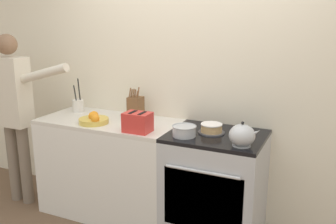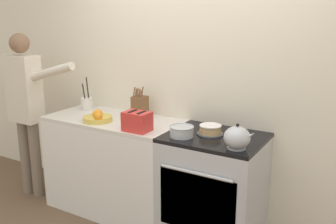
{
  "view_description": "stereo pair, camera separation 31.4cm",
  "coord_description": "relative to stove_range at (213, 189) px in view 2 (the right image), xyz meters",
  "views": [
    {
      "loc": [
        1.18,
        -2.48,
        1.87
      ],
      "look_at": [
        -0.1,
        0.29,
        1.08
      ],
      "focal_mm": 40.0,
      "sensor_mm": 36.0,
      "label": 1
    },
    {
      "loc": [
        1.46,
        -2.33,
        1.87
      ],
      "look_at": [
        -0.1,
        0.29,
        1.08
      ],
      "focal_mm": 40.0,
      "sensor_mm": 36.0,
      "label": 2
    }
  ],
  "objects": [
    {
      "name": "fruit_bowl",
      "position": [
        -1.1,
        -0.15,
        0.5
      ],
      "size": [
        0.27,
        0.27,
        0.11
      ],
      "color": "gold",
      "rests_on": "counter_cabinet"
    },
    {
      "name": "toaster",
      "position": [
        -0.62,
        -0.2,
        0.55
      ],
      "size": [
        0.24,
        0.16,
        0.17
      ],
      "color": "red",
      "rests_on": "counter_cabinet"
    },
    {
      "name": "person_baker",
      "position": [
        -1.99,
        -0.21,
        0.56
      ],
      "size": [
        0.95,
        0.2,
        1.7
      ],
      "rotation": [
        0.0,
        0.0,
        0.02
      ],
      "color": "#7A6B5B",
      "rests_on": "ground_plane"
    },
    {
      "name": "layer_cake",
      "position": [
        -0.05,
        0.02,
        0.5
      ],
      "size": [
        0.22,
        0.22,
        0.08
      ],
      "color": "#4C4C51",
      "rests_on": "stove_range"
    },
    {
      "name": "counter_cabinet",
      "position": [
        -1.04,
        0.0,
        -0.0
      ],
      "size": [
        1.3,
        0.64,
        0.93
      ],
      "color": "white",
      "rests_on": "ground_plane"
    },
    {
      "name": "mixing_bowl",
      "position": [
        -0.22,
        -0.15,
        0.51
      ],
      "size": [
        0.2,
        0.2,
        0.09
      ],
      "color": "#B7BABF",
      "rests_on": "stove_range"
    },
    {
      "name": "wall_back",
      "position": [
        -0.32,
        0.34,
        0.84
      ],
      "size": [
        8.0,
        0.04,
        2.6
      ],
      "color": "silver",
      "rests_on": "ground_plane"
    },
    {
      "name": "knife_block",
      "position": [
        -0.84,
        0.16,
        0.57
      ],
      "size": [
        0.12,
        0.13,
        0.3
      ],
      "color": "brown",
      "rests_on": "counter_cabinet"
    },
    {
      "name": "tea_kettle",
      "position": [
        0.26,
        -0.19,
        0.55
      ],
      "size": [
        0.24,
        0.19,
        0.19
      ],
      "color": "#B7BABF",
      "rests_on": "stove_range"
    },
    {
      "name": "utensil_crock",
      "position": [
        -1.49,
        0.14,
        0.53
      ],
      "size": [
        0.12,
        0.12,
        0.34
      ],
      "color": "silver",
      "rests_on": "counter_cabinet"
    },
    {
      "name": "stove_range",
      "position": [
        0.0,
        0.0,
        0.0
      ],
      "size": [
        0.78,
        0.67,
        0.93
      ],
      "color": "#B7BABF",
      "rests_on": "ground_plane"
    }
  ]
}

